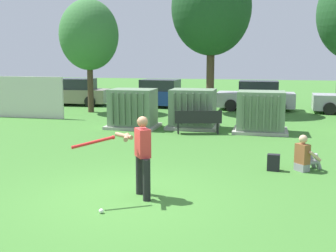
# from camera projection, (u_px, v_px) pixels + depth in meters

# --- Properties ---
(ground_plane) EXTENTS (96.00, 96.00, 0.00)m
(ground_plane) POSITION_uv_depth(u_px,v_px,m) (125.00, 198.00, 9.18)
(ground_plane) COLOR #3D752D
(fence_panel) EXTENTS (4.80, 0.12, 2.00)m
(fence_panel) POSITION_uv_depth(u_px,v_px,m) (18.00, 97.00, 21.09)
(fence_panel) COLOR beige
(fence_panel) RESTS_ON ground
(transformer_west) EXTENTS (2.10, 1.70, 1.62)m
(transformer_west) POSITION_uv_depth(u_px,v_px,m) (133.00, 109.00, 18.08)
(transformer_west) COLOR #9E9B93
(transformer_west) RESTS_ON ground
(transformer_mid_west) EXTENTS (2.10, 1.70, 1.62)m
(transformer_mid_west) POSITION_uv_depth(u_px,v_px,m) (193.00, 109.00, 17.97)
(transformer_mid_west) COLOR #9E9B93
(transformer_mid_west) RESTS_ON ground
(transformer_mid_east) EXTENTS (2.10, 1.70, 1.62)m
(transformer_mid_east) POSITION_uv_depth(u_px,v_px,m) (261.00, 112.00, 16.97)
(transformer_mid_east) COLOR #9E9B93
(transformer_mid_east) RESTS_ON ground
(park_bench) EXTENTS (1.84, 0.81, 0.92)m
(park_bench) POSITION_uv_depth(u_px,v_px,m) (198.00, 120.00, 16.65)
(park_bench) COLOR black
(park_bench) RESTS_ON ground
(batter) EXTENTS (1.45, 1.14, 1.74)m
(batter) POSITION_uv_depth(u_px,v_px,m) (140.00, 153.00, 9.07)
(batter) COLOR black
(batter) RESTS_ON ground
(sports_ball) EXTENTS (0.09, 0.09, 0.09)m
(sports_ball) POSITION_uv_depth(u_px,v_px,m) (101.00, 211.00, 8.28)
(sports_ball) COLOR white
(sports_ball) RESTS_ON ground
(seated_spectator) EXTENTS (0.76, 0.72, 0.96)m
(seated_spectator) POSITION_uv_depth(u_px,v_px,m) (305.00, 156.00, 11.34)
(seated_spectator) COLOR gray
(seated_spectator) RESTS_ON ground
(backpack) EXTENTS (0.33, 0.28, 0.44)m
(backpack) POSITION_uv_depth(u_px,v_px,m) (273.00, 163.00, 11.35)
(backpack) COLOR black
(backpack) RESTS_ON ground
(tree_left) EXTENTS (3.09, 3.09, 5.90)m
(tree_left) POSITION_uv_depth(u_px,v_px,m) (89.00, 35.00, 22.60)
(tree_left) COLOR #4C3828
(tree_left) RESTS_ON ground
(tree_center_left) EXTENTS (4.13, 4.13, 7.90)m
(tree_center_left) POSITION_uv_depth(u_px,v_px,m) (211.00, 8.00, 22.35)
(tree_center_left) COLOR #4C3828
(tree_center_left) RESTS_ON ground
(parked_car_leftmost) EXTENTS (4.28, 2.08, 1.62)m
(parked_car_leftmost) POSITION_uv_depth(u_px,v_px,m) (75.00, 93.00, 26.47)
(parked_car_leftmost) COLOR gray
(parked_car_leftmost) RESTS_ON ground
(parked_car_left_of_center) EXTENTS (4.30, 2.12, 1.62)m
(parked_car_left_of_center) POSITION_uv_depth(u_px,v_px,m) (158.00, 94.00, 25.38)
(parked_car_left_of_center) COLOR navy
(parked_car_left_of_center) RESTS_ON ground
(parked_car_right_of_center) EXTENTS (4.21, 1.95, 1.62)m
(parked_car_right_of_center) POSITION_uv_depth(u_px,v_px,m) (256.00, 96.00, 24.02)
(parked_car_right_of_center) COLOR #B2B2B7
(parked_car_right_of_center) RESTS_ON ground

